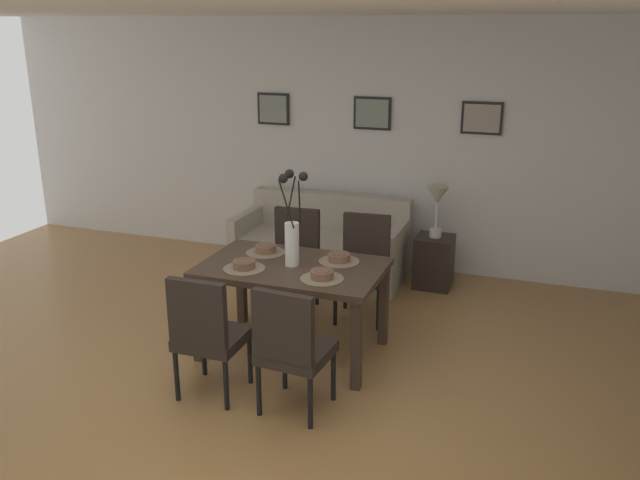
% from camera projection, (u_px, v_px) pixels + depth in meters
% --- Properties ---
extents(ground_plane, '(9.00, 9.00, 0.00)m').
position_uv_depth(ground_plane, '(253.00, 415.00, 4.50)').
color(ground_plane, '#A87A47').
extents(back_wall_panel, '(9.00, 0.10, 2.60)m').
position_uv_depth(back_wall_panel, '(382.00, 145.00, 7.01)').
color(back_wall_panel, silver).
rests_on(back_wall_panel, ground).
extents(ceiling_panel, '(9.00, 7.20, 0.08)m').
position_uv_depth(ceiling_panel, '(268.00, 2.00, 4.05)').
color(ceiling_panel, white).
extents(dining_table, '(1.40, 0.89, 0.74)m').
position_uv_depth(dining_table, '(292.00, 276.00, 5.19)').
color(dining_table, '#3D2D23').
rests_on(dining_table, ground).
extents(dining_chair_near_left, '(0.44, 0.44, 0.92)m').
position_uv_depth(dining_chair_near_left, '(207.00, 331.00, 4.58)').
color(dining_chair_near_left, black).
rests_on(dining_chair_near_left, ground).
extents(dining_chair_near_right, '(0.46, 0.46, 0.92)m').
position_uv_depth(dining_chair_near_right, '(294.00, 255.00, 6.09)').
color(dining_chair_near_right, black).
rests_on(dining_chair_near_right, ground).
extents(dining_chair_far_left, '(0.47, 0.47, 0.92)m').
position_uv_depth(dining_chair_far_left, '(291.00, 345.00, 4.38)').
color(dining_chair_far_left, black).
rests_on(dining_chair_far_left, ground).
extents(dining_chair_far_right, '(0.47, 0.47, 0.92)m').
position_uv_depth(dining_chair_far_right, '(364.00, 262.00, 5.90)').
color(dining_chair_far_right, black).
rests_on(dining_chair_far_right, ground).
extents(centerpiece_vase, '(0.21, 0.23, 0.73)m').
position_uv_depth(centerpiece_vase, '(292.00, 230.00, 5.07)').
color(centerpiece_vase, white).
rests_on(centerpiece_vase, dining_table).
extents(placemat_near_left, '(0.32, 0.32, 0.01)m').
position_uv_depth(placemat_near_left, '(244.00, 268.00, 5.08)').
color(placemat_near_left, '#7F705B').
rests_on(placemat_near_left, dining_table).
extents(bowl_near_left, '(0.17, 0.17, 0.07)m').
position_uv_depth(bowl_near_left, '(244.00, 264.00, 5.07)').
color(bowl_near_left, brown).
rests_on(bowl_near_left, dining_table).
extents(placemat_near_right, '(0.32, 0.32, 0.01)m').
position_uv_depth(placemat_near_right, '(266.00, 252.00, 5.44)').
color(placemat_near_right, '#7F705B').
rests_on(placemat_near_right, dining_table).
extents(bowl_near_right, '(0.17, 0.17, 0.07)m').
position_uv_depth(bowl_near_right, '(266.00, 248.00, 5.43)').
color(bowl_near_right, brown).
rests_on(bowl_near_right, dining_table).
extents(placemat_far_left, '(0.32, 0.32, 0.01)m').
position_uv_depth(placemat_far_left, '(322.00, 279.00, 4.88)').
color(placemat_far_left, '#7F705B').
rests_on(placemat_far_left, dining_table).
extents(bowl_far_left, '(0.17, 0.17, 0.07)m').
position_uv_depth(bowl_far_left, '(322.00, 274.00, 4.87)').
color(bowl_far_left, brown).
rests_on(bowl_far_left, dining_table).
extents(placemat_far_right, '(0.32, 0.32, 0.01)m').
position_uv_depth(placemat_far_right, '(339.00, 261.00, 5.24)').
color(placemat_far_right, '#7F705B').
rests_on(placemat_far_right, dining_table).
extents(bowl_far_right, '(0.17, 0.17, 0.07)m').
position_uv_depth(bowl_far_right, '(339.00, 257.00, 5.22)').
color(bowl_far_right, brown).
rests_on(bowl_far_right, dining_table).
extents(sofa, '(1.74, 0.84, 0.80)m').
position_uv_depth(sofa, '(322.00, 248.00, 6.98)').
color(sofa, '#B2A899').
rests_on(sofa, ground).
extents(side_table, '(0.36, 0.36, 0.52)m').
position_uv_depth(side_table, '(434.00, 262.00, 6.65)').
color(side_table, black).
rests_on(side_table, ground).
extents(table_lamp, '(0.22, 0.22, 0.51)m').
position_uv_depth(table_lamp, '(437.00, 200.00, 6.46)').
color(table_lamp, beige).
rests_on(table_lamp, side_table).
extents(framed_picture_left, '(0.37, 0.03, 0.34)m').
position_uv_depth(framed_picture_left, '(273.00, 109.00, 7.23)').
color(framed_picture_left, black).
extents(framed_picture_center, '(0.39, 0.03, 0.34)m').
position_uv_depth(framed_picture_center, '(372.00, 113.00, 6.88)').
color(framed_picture_center, black).
extents(framed_picture_right, '(0.40, 0.03, 0.32)m').
position_uv_depth(framed_picture_right, '(482.00, 118.00, 6.52)').
color(framed_picture_right, black).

